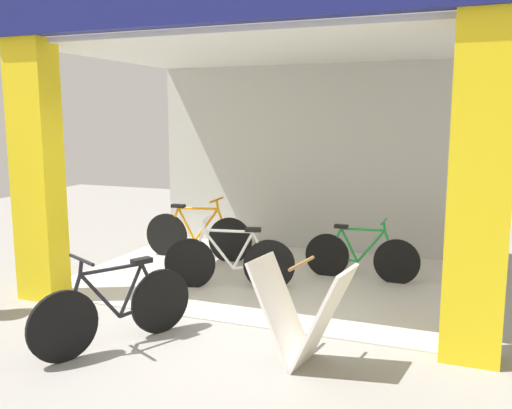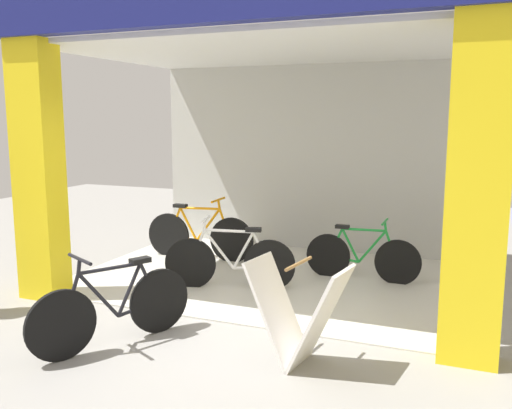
{
  "view_description": "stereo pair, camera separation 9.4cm",
  "coord_description": "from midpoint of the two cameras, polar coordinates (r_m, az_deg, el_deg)",
  "views": [
    {
      "loc": [
        2.32,
        -5.1,
        2.18
      ],
      "look_at": [
        0.0,
        0.89,
        1.15
      ],
      "focal_mm": 38.75,
      "sensor_mm": 36.0,
      "label": 1
    },
    {
      "loc": [
        2.4,
        -5.07,
        2.18
      ],
      "look_at": [
        0.0,
        0.89,
        1.15
      ],
      "focal_mm": 38.75,
      "sensor_mm": 36.0,
      "label": 2
    }
  ],
  "objects": [
    {
      "name": "shop_facade",
      "position": [
        7.21,
        2.88,
        8.12
      ],
      "size": [
        5.54,
        3.88,
        3.89
      ],
      "color": "beige",
      "rests_on": "ground"
    },
    {
      "name": "bicycle_inside_0",
      "position": [
        7.51,
        11.23,
        -5.28
      ],
      "size": [
        1.53,
        0.42,
        0.84
      ],
      "color": "black",
      "rests_on": "ground"
    },
    {
      "name": "bicycle_parked_0",
      "position": [
        5.52,
        -13.99,
        -10.35
      ],
      "size": [
        0.79,
        1.51,
        0.92
      ],
      "color": "black",
      "rests_on": "ground"
    },
    {
      "name": "bicycle_inside_1",
      "position": [
        8.49,
        -5.57,
        -3.15
      ],
      "size": [
        1.75,
        0.48,
        0.96
      ],
      "color": "black",
      "rests_on": "ground"
    },
    {
      "name": "ground_plane",
      "position": [
        6.02,
        -2.8,
        -12.15
      ],
      "size": [
        18.68,
        18.68,
        0.0
      ],
      "primitive_type": "plane",
      "color": "gray",
      "rests_on": "ground"
    },
    {
      "name": "bicycle_inside_2",
      "position": [
        7.02,
        -2.31,
        -5.89
      ],
      "size": [
        1.61,
        0.57,
        0.91
      ],
      "color": "black",
      "rests_on": "ground"
    },
    {
      "name": "sandwich_board_sign",
      "position": [
        4.95,
        4.92,
        -11.19
      ],
      "size": [
        0.93,
        0.6,
        0.95
      ],
      "color": "silver",
      "rests_on": "ground"
    }
  ]
}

